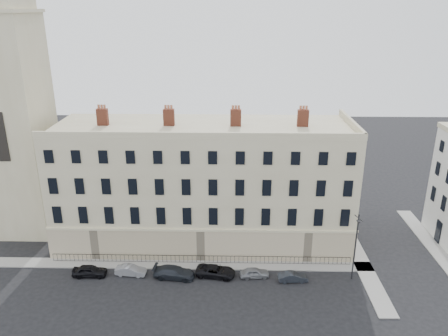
{
  "coord_description": "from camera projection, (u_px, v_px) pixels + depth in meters",
  "views": [
    {
      "loc": [
        -2.25,
        -38.9,
        28.36
      ],
      "look_at": [
        -3.35,
        10.0,
        10.32
      ],
      "focal_mm": 35.0,
      "sensor_mm": 36.0,
      "label": 1
    }
  ],
  "objects": [
    {
      "name": "church_tower",
      "position": [
        8.0,
        91.0,
        53.56
      ],
      "size": [
        8.0,
        8.13,
        44.0
      ],
      "color": "#C1B690",
      "rests_on": "ground"
    },
    {
      "name": "car_b",
      "position": [
        131.0,
        270.0,
        49.05
      ],
      "size": [
        3.55,
        1.51,
        1.14
      ],
      "primitive_type": "imported",
      "rotation": [
        0.0,
        0.0,
        1.48
      ],
      "color": "gray",
      "rests_on": "ground"
    },
    {
      "name": "pavement_east_return",
      "position": [
        357.0,
        253.0,
        53.46
      ],
      "size": [
        2.0,
        24.0,
        0.12
      ],
      "primitive_type": "cube",
      "color": "gray",
      "rests_on": "ground"
    },
    {
      "name": "car_f",
      "position": [
        293.0,
        277.0,
        47.92
      ],
      "size": [
        3.31,
        1.39,
        1.06
      ],
      "primitive_type": "imported",
      "rotation": [
        0.0,
        0.0,
        1.65
      ],
      "color": "#22262D",
      "rests_on": "ground"
    },
    {
      "name": "car_c",
      "position": [
        174.0,
        272.0,
        48.5
      ],
      "size": [
        4.81,
        2.39,
        1.34
      ],
      "primitive_type": "imported",
      "rotation": [
        0.0,
        0.0,
        1.46
      ],
      "color": "#20242B",
      "rests_on": "ground"
    },
    {
      "name": "pavement_adjacent",
      "position": [
        432.0,
        246.0,
        55.13
      ],
      "size": [
        2.0,
        20.0,
        0.12
      ],
      "primitive_type": "cube",
      "color": "gray",
      "rests_on": "ground"
    },
    {
      "name": "streetlamp",
      "position": [
        355.0,
        245.0,
        46.87
      ],
      "size": [
        0.65,
        1.68,
        7.97
      ],
      "rotation": [
        0.0,
        0.0,
        0.3
      ],
      "color": "#2B2B2F",
      "rests_on": "ground"
    },
    {
      "name": "terrace",
      "position": [
        204.0,
        183.0,
        55.01
      ],
      "size": [
        36.22,
        12.22,
        17.0
      ],
      "color": "#C1B690",
      "rests_on": "ground"
    },
    {
      "name": "car_e",
      "position": [
        254.0,
        273.0,
        48.64
      ],
      "size": [
        3.42,
        1.67,
        1.12
      ],
      "primitive_type": "imported",
      "rotation": [
        0.0,
        0.0,
        1.68
      ],
      "color": "gray",
      "rests_on": "ground"
    },
    {
      "name": "car_a",
      "position": [
        90.0,
        271.0,
        48.82
      ],
      "size": [
        3.84,
        1.62,
        1.29
      ],
      "primitive_type": "imported",
      "rotation": [
        0.0,
        0.0,
        1.6
      ],
      "color": "black",
      "rests_on": "ground"
    },
    {
      "name": "pavement_terrace",
      "position": [
        166.0,
        264.0,
        51.14
      ],
      "size": [
        48.0,
        2.0,
        0.12
      ],
      "primitive_type": "cube",
      "color": "gray",
      "rests_on": "ground"
    },
    {
      "name": "car_d",
      "position": [
        216.0,
        271.0,
        48.83
      ],
      "size": [
        4.67,
        2.68,
        1.23
      ],
      "primitive_type": "imported",
      "rotation": [
        0.0,
        0.0,
        1.42
      ],
      "color": "black",
      "rests_on": "ground"
    },
    {
      "name": "railings",
      "position": [
        201.0,
        259.0,
        51.26
      ],
      "size": [
        35.0,
        0.04,
        0.96
      ],
      "color": "black",
      "rests_on": "ground"
    },
    {
      "name": "ground",
      "position": [
        253.0,
        292.0,
        46.26
      ],
      "size": [
        160.0,
        160.0,
        0.0
      ],
      "primitive_type": "plane",
      "color": "black",
      "rests_on": "ground"
    }
  ]
}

